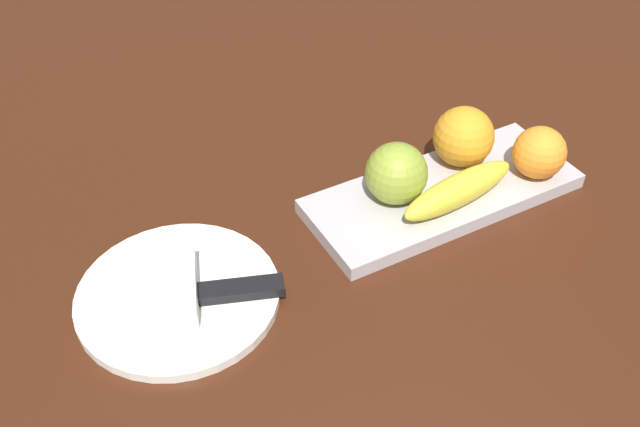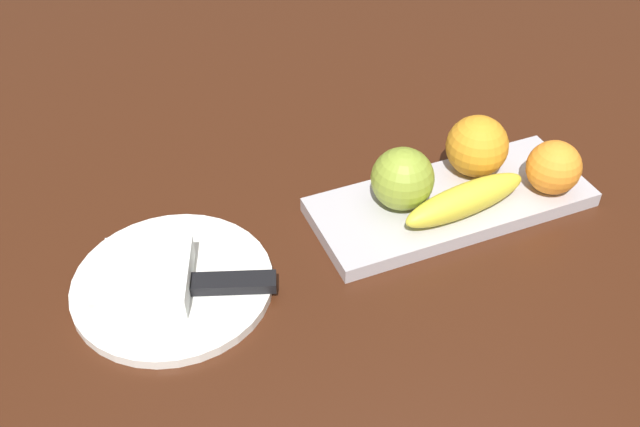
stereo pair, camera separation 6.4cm
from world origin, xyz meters
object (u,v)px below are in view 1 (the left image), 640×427
object	(u,v)px
knife	(226,292)
banana	(459,190)
apple	(396,173)
orange_near_banana	(463,137)
orange_near_apple	(539,153)
fruit_tray	(442,193)
dinner_plate	(178,296)
folded_napkin	(151,292)

from	to	relation	value
knife	banana	bearing A→B (deg)	-160.30
apple	orange_near_banana	distance (m)	0.11
apple	banana	distance (m)	0.08
banana	orange_near_banana	xyz separation A→B (m)	(-0.05, -0.06, 0.02)
apple	orange_near_apple	bearing A→B (deg)	165.83
orange_near_apple	fruit_tray	bearing A→B (deg)	-15.80
dinner_plate	folded_napkin	world-z (taller)	folded_napkin
folded_napkin	dinner_plate	bearing A→B (deg)	180.00
orange_near_banana	folded_napkin	bearing A→B (deg)	4.47
banana	folded_napkin	bearing A→B (deg)	-11.79
banana	folded_napkin	distance (m)	0.37
orange_near_apple	banana	bearing A→B (deg)	-1.08
fruit_tray	folded_napkin	xyz separation A→B (m)	(0.37, 0.00, 0.02)
orange_near_apple	folded_napkin	xyz separation A→B (m)	(0.48, -0.03, -0.02)
orange_near_banana	knife	bearing A→B (deg)	10.05
apple	folded_napkin	xyz separation A→B (m)	(0.30, 0.01, -0.03)
fruit_tray	banana	xyz separation A→B (m)	(0.00, 0.03, 0.03)
orange_near_apple	knife	xyz separation A→B (m)	(0.41, -0.00, -0.03)
apple	dinner_plate	bearing A→B (deg)	2.54
orange_near_apple	apple	bearing A→B (deg)	-14.17
fruit_tray	folded_napkin	distance (m)	0.37
banana	folded_napkin	size ratio (longest dim) A/B	1.75
banana	dinner_plate	bearing A→B (deg)	-12.16
fruit_tray	knife	distance (m)	0.30
fruit_tray	folded_napkin	bearing A→B (deg)	0.00
dinner_plate	folded_napkin	size ratio (longest dim) A/B	2.27
banana	folded_napkin	xyz separation A→B (m)	(0.36, -0.03, -0.01)
dinner_plate	knife	size ratio (longest dim) A/B	1.21
fruit_tray	dinner_plate	xyz separation A→B (m)	(0.34, 0.00, -0.00)
orange_near_apple	dinner_plate	bearing A→B (deg)	-4.08
orange_near_apple	folded_napkin	world-z (taller)	orange_near_apple
orange_near_apple	knife	world-z (taller)	orange_near_apple
fruit_tray	knife	world-z (taller)	knife
folded_napkin	apple	bearing A→B (deg)	-177.69
orange_near_banana	dinner_plate	distance (m)	0.39
banana	dinner_plate	distance (m)	0.34
fruit_tray	dinner_plate	distance (m)	0.34
folded_napkin	orange_near_apple	bearing A→B (deg)	176.15
fruit_tray	apple	world-z (taller)	apple
banana	folded_napkin	world-z (taller)	banana
fruit_tray	knife	xyz separation A→B (m)	(0.30, 0.03, 0.01)
banana	orange_near_apple	bearing A→B (deg)	171.87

